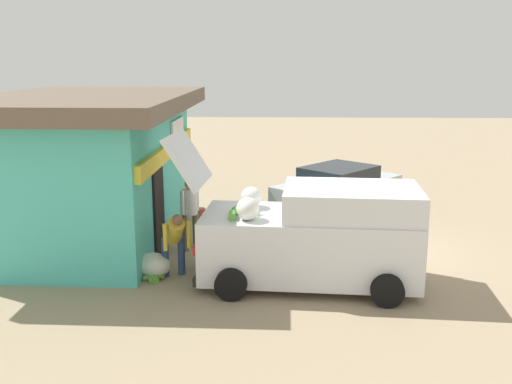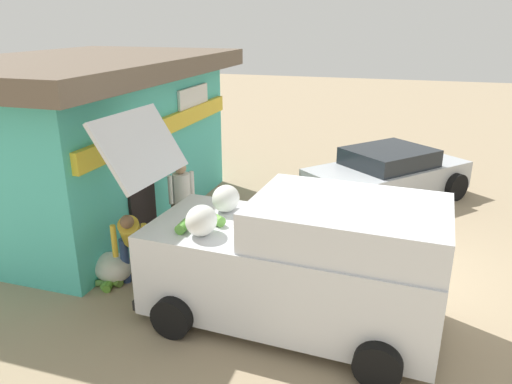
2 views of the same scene
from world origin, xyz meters
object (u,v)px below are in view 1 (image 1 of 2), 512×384
Objects in this scene: parked_sedan at (338,189)px; paint_bucket at (201,214)px; unloaded_banana_pile at (153,266)px; customer_bending at (175,238)px; delivery_van at (316,235)px; vendor_standing at (190,208)px; storefront_bar at (92,165)px.

paint_bucket is (-1.23, 3.92, -0.47)m from parked_sedan.
customer_bending is at bearing -97.02° from unloaded_banana_pile.
delivery_van reaches higher than customer_bending.
customer_bending reaches higher than parked_sedan.
vendor_standing is 1.92× the size of unloaded_banana_pile.
customer_bending is (0.16, 2.83, -0.13)m from delivery_van.
paint_bucket is (2.54, 0.09, -0.83)m from vendor_standing.
customer_bending is (-2.61, -2.43, -0.99)m from storefront_bar.
parked_sedan is at bearing -10.23° from delivery_van.
parked_sedan is at bearing -64.33° from storefront_bar.
parked_sedan is at bearing -38.01° from unloaded_banana_pile.
storefront_bar is 3.43m from paint_bucket.
delivery_van is at bearing -93.78° from unloaded_banana_pile.
customer_bending is 4.46m from paint_bucket.
delivery_van is 5.51× the size of unloaded_banana_pile.
customer_bending is (-5.64, 3.88, 0.23)m from parked_sedan.
vendor_standing is (-0.74, -2.47, -0.86)m from storefront_bar.
storefront_bar is at bearing 42.95° from customer_bending.
vendor_standing is (2.02, 2.79, 0.00)m from delivery_van.
parked_sedan reaches higher than paint_bucket.
unloaded_banana_pile is (0.22, 3.31, -0.76)m from delivery_van.
unloaded_banana_pile is at bearing 141.99° from parked_sedan.
parked_sedan is 2.50× the size of vendor_standing.
delivery_van is 1.15× the size of parked_sedan.
vendor_standing is at bearing -16.25° from unloaded_banana_pile.
customer_bending is at bearing -137.05° from storefront_bar.
vendor_standing reaches higher than paint_bucket.
paint_bucket is at bearing 2.02° from vendor_standing.
delivery_van is 2.88× the size of vendor_standing.
vendor_standing reaches higher than unloaded_banana_pile.
delivery_van reaches higher than vendor_standing.
customer_bending reaches higher than unloaded_banana_pile.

